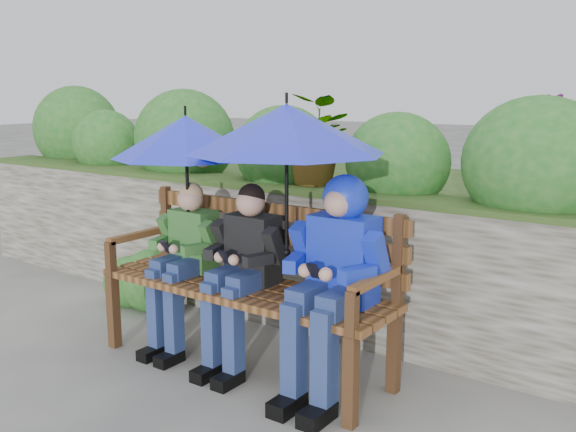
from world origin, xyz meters
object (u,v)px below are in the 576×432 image
Objects in this scene: boy_right at (334,267)px; umbrella_left at (186,137)px; park_bench at (251,273)px; umbrella_right at (287,129)px; boy_middle at (243,265)px; boy_left at (184,255)px.

boy_right is 1.33× the size of umbrella_left.
umbrella_right reaches higher than park_bench.
boy_right is at bearing 0.29° from boy_middle.
boy_right reaches higher than boy_middle.
umbrella_left is at bearing 175.65° from boy_middle.
umbrella_right is at bearing -0.70° from boy_left.
park_bench is at bearing 6.66° from umbrella_left.
boy_right is (1.14, -0.00, 0.10)m from boy_left.
umbrella_left is at bearing 59.67° from boy_left.
boy_left is 1.15m from boy_right.
boy_middle is (0.01, -0.09, 0.07)m from park_bench.
boy_right is 1.12× the size of umbrella_right.
boy_right is at bearing 1.76° from umbrella_right.
umbrella_left is (0.02, 0.03, 0.77)m from boy_left.
umbrella_left reaches higher than boy_middle.
park_bench is 1.56× the size of boy_right.
boy_right is 0.80m from umbrella_right.
park_bench is at bearing 98.09° from boy_middle.
boy_left is at bearing 179.98° from boy_right.
umbrella_right reaches higher than boy_left.
park_bench is 2.08× the size of umbrella_left.
boy_right is at bearing -7.64° from park_bench.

